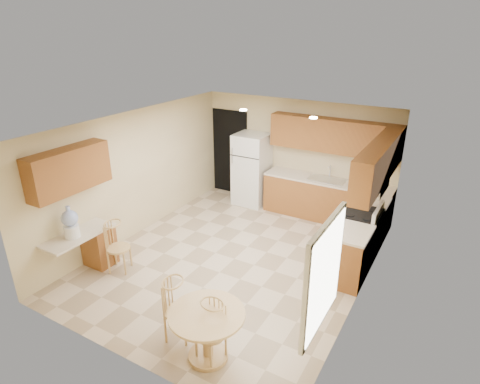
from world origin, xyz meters
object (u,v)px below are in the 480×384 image
Objects in this scene: refrigerator at (252,169)px; water_crock at (70,223)px; stove at (359,235)px; chair_table_a at (174,308)px; chair_desk at (114,244)px; chair_table_b at (207,331)px; dining_table at (207,329)px.

refrigerator is 4.33m from water_crock.
stove reaches higher than chair_table_a.
stove is 4.96m from water_crock.
chair_table_b is at bearing 46.30° from chair_desk.
chair_desk reaches higher than chair_table_b.
refrigerator is at bearing 75.97° from water_crock.
refrigerator reaches higher than chair_table_a.
chair_table_b is at bearing -67.73° from refrigerator.
water_crock is (-3.92, -2.98, 0.55)m from stove.
refrigerator is at bearing -55.99° from chair_table_b.
chair_table_b is at bearing 62.52° from chair_table_a.
chair_table_b is 3.05m from water_crock.
dining_table is 1.08× the size of chair_table_a.
refrigerator is 2.01× the size of chair_table_b.
water_crock is at bearing 2.55° from chair_table_b.
stove is 4.32m from chair_desk.
refrigerator is 1.89× the size of chair_table_a.
refrigerator is 4.76m from chair_table_a.
stove is at bearing 102.38° from chair_desk.
chair_table_a is at bearing -73.92° from refrigerator.
chair_desk is at bearing 43.16° from water_crock.
stove is at bearing -93.74° from chair_table_b.
chair_table_a is at bearing 176.70° from dining_table.
water_crock is (-2.97, 0.48, 0.51)m from chair_table_b.
chair_table_a is (-1.56, -3.35, 0.07)m from stove.
stove is 1.14× the size of dining_table.
chair_desk is (-2.47, 0.82, 0.08)m from dining_table.
water_crock reaches higher than dining_table.
water_crock reaches higher than chair_table_a.
refrigerator reaches higher than stove.
refrigerator is 5.07m from chair_table_b.
dining_table is at bearing -67.91° from refrigerator.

